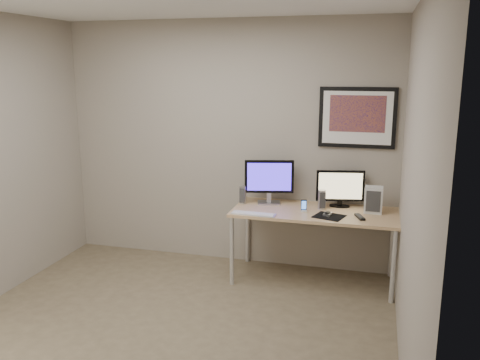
{
  "coord_description": "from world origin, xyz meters",
  "views": [
    {
      "loc": [
        1.55,
        -3.47,
        2.13
      ],
      "look_at": [
        0.31,
        1.1,
        1.05
      ],
      "focal_mm": 38.0,
      "sensor_mm": 36.0,
      "label": 1
    }
  ],
  "objects_px": {
    "desk": "(314,217)",
    "speaker_right": "(322,199)",
    "monitor_tv": "(340,187)",
    "phone_dock": "(304,206)",
    "speaker_left": "(243,195)",
    "keyboard": "(253,214)",
    "fan_unit": "(373,200)",
    "framed_art": "(357,118)",
    "monitor_large": "(269,180)"
  },
  "relations": [
    {
      "from": "phone_dock",
      "to": "keyboard",
      "type": "height_order",
      "value": "phone_dock"
    },
    {
      "from": "fan_unit",
      "to": "monitor_large",
      "type": "bearing_deg",
      "value": 178.3
    },
    {
      "from": "monitor_tv",
      "to": "speaker_left",
      "type": "distance_m",
      "value": 0.99
    },
    {
      "from": "phone_dock",
      "to": "speaker_right",
      "type": "bearing_deg",
      "value": 26.39
    },
    {
      "from": "framed_art",
      "to": "monitor_tv",
      "type": "height_order",
      "value": "framed_art"
    },
    {
      "from": "desk",
      "to": "speaker_right",
      "type": "distance_m",
      "value": 0.19
    },
    {
      "from": "framed_art",
      "to": "keyboard",
      "type": "height_order",
      "value": "framed_art"
    },
    {
      "from": "monitor_large",
      "to": "phone_dock",
      "type": "xyz_separation_m",
      "value": [
        0.39,
        -0.2,
        -0.19
      ]
    },
    {
      "from": "speaker_right",
      "to": "keyboard",
      "type": "relative_size",
      "value": 0.45
    },
    {
      "from": "phone_dock",
      "to": "keyboard",
      "type": "distance_m",
      "value": 0.51
    },
    {
      "from": "speaker_left",
      "to": "phone_dock",
      "type": "bearing_deg",
      "value": -14.58
    },
    {
      "from": "monitor_tv",
      "to": "phone_dock",
      "type": "height_order",
      "value": "monitor_tv"
    },
    {
      "from": "speaker_left",
      "to": "fan_unit",
      "type": "xyz_separation_m",
      "value": [
        1.31,
        -0.0,
        0.04
      ]
    },
    {
      "from": "monitor_tv",
      "to": "speaker_left",
      "type": "relative_size",
      "value": 2.58
    },
    {
      "from": "desk",
      "to": "monitor_tv",
      "type": "xyz_separation_m",
      "value": [
        0.22,
        0.21,
        0.27
      ]
    },
    {
      "from": "framed_art",
      "to": "monitor_tv",
      "type": "xyz_separation_m",
      "value": [
        -0.13,
        -0.12,
        -0.69
      ]
    },
    {
      "from": "desk",
      "to": "framed_art",
      "type": "bearing_deg",
      "value": 43.46
    },
    {
      "from": "monitor_tv",
      "to": "phone_dock",
      "type": "xyz_separation_m",
      "value": [
        -0.32,
        -0.26,
        -0.14
      ]
    },
    {
      "from": "desk",
      "to": "monitor_tv",
      "type": "height_order",
      "value": "monitor_tv"
    },
    {
      "from": "fan_unit",
      "to": "phone_dock",
      "type": "bearing_deg",
      "value": -166.63
    },
    {
      "from": "monitor_large",
      "to": "speaker_right",
      "type": "height_order",
      "value": "monitor_large"
    },
    {
      "from": "monitor_tv",
      "to": "speaker_right",
      "type": "distance_m",
      "value": 0.23
    },
    {
      "from": "framed_art",
      "to": "fan_unit",
      "type": "xyz_separation_m",
      "value": [
        0.2,
        -0.25,
        -0.76
      ]
    },
    {
      "from": "desk",
      "to": "speaker_right",
      "type": "height_order",
      "value": "speaker_right"
    },
    {
      "from": "monitor_tv",
      "to": "speaker_right",
      "type": "bearing_deg",
      "value": -155.17
    },
    {
      "from": "phone_dock",
      "to": "fan_unit",
      "type": "height_order",
      "value": "fan_unit"
    },
    {
      "from": "monitor_large",
      "to": "monitor_tv",
      "type": "distance_m",
      "value": 0.72
    },
    {
      "from": "desk",
      "to": "monitor_tv",
      "type": "relative_size",
      "value": 3.38
    },
    {
      "from": "monitor_large",
      "to": "fan_unit",
      "type": "height_order",
      "value": "monitor_large"
    },
    {
      "from": "monitor_tv",
      "to": "framed_art",
      "type": "bearing_deg",
      "value": 31.92
    },
    {
      "from": "monitor_large",
      "to": "speaker_left",
      "type": "relative_size",
      "value": 2.69
    },
    {
      "from": "speaker_right",
      "to": "phone_dock",
      "type": "bearing_deg",
      "value": -155.73
    },
    {
      "from": "speaker_left",
      "to": "monitor_tv",
      "type": "bearing_deg",
      "value": 4.71
    },
    {
      "from": "monitor_large",
      "to": "fan_unit",
      "type": "relative_size",
      "value": 1.91
    },
    {
      "from": "monitor_large",
      "to": "framed_art",
      "type": "bearing_deg",
      "value": -0.81
    },
    {
      "from": "monitor_tv",
      "to": "fan_unit",
      "type": "relative_size",
      "value": 1.83
    },
    {
      "from": "monitor_large",
      "to": "monitor_tv",
      "type": "relative_size",
      "value": 1.04
    },
    {
      "from": "framed_art",
      "to": "fan_unit",
      "type": "height_order",
      "value": "framed_art"
    },
    {
      "from": "framed_art",
      "to": "keyboard",
      "type": "xyz_separation_m",
      "value": [
        -0.9,
        -0.61,
        -0.88
      ]
    },
    {
      "from": "speaker_left",
      "to": "keyboard",
      "type": "bearing_deg",
      "value": -63.89
    },
    {
      "from": "framed_art",
      "to": "speaker_left",
      "type": "bearing_deg",
      "value": -167.33
    },
    {
      "from": "speaker_left",
      "to": "keyboard",
      "type": "distance_m",
      "value": 0.43
    },
    {
      "from": "desk",
      "to": "framed_art",
      "type": "height_order",
      "value": "framed_art"
    },
    {
      "from": "speaker_left",
      "to": "speaker_right",
      "type": "distance_m",
      "value": 0.81
    },
    {
      "from": "framed_art",
      "to": "speaker_right",
      "type": "height_order",
      "value": "framed_art"
    },
    {
      "from": "desk",
      "to": "speaker_left",
      "type": "xyz_separation_m",
      "value": [
        -0.75,
        0.08,
        0.16
      ]
    },
    {
      "from": "phone_dock",
      "to": "keyboard",
      "type": "bearing_deg",
      "value": -168.46
    },
    {
      "from": "desk",
      "to": "speaker_right",
      "type": "xyz_separation_m",
      "value": [
        0.06,
        0.09,
        0.16
      ]
    },
    {
      "from": "monitor_large",
      "to": "speaker_right",
      "type": "distance_m",
      "value": 0.57
    },
    {
      "from": "framed_art",
      "to": "speaker_right",
      "type": "xyz_separation_m",
      "value": [
        -0.29,
        -0.24,
        -0.8
      ]
    }
  ]
}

